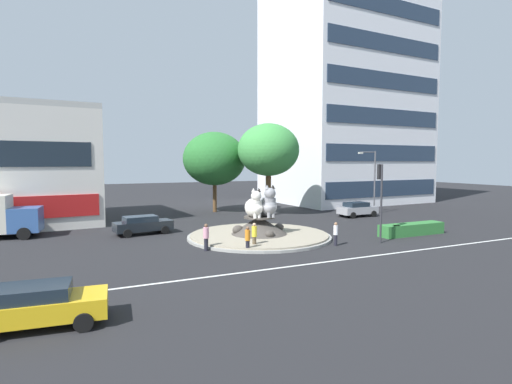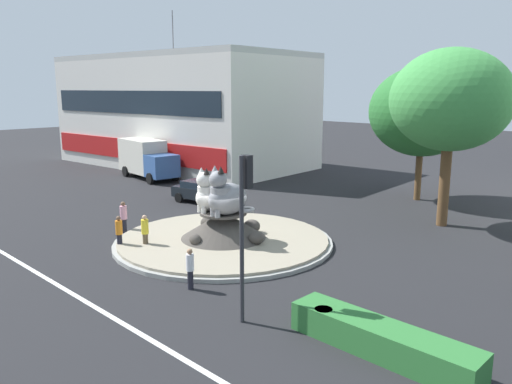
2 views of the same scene
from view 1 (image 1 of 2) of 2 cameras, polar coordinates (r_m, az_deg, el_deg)
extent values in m
plane|color=black|center=(30.22, 0.46, -6.49)|extent=(160.00, 160.00, 0.00)
cube|color=silver|center=(23.29, 9.31, -9.84)|extent=(112.00, 0.20, 0.01)
cylinder|color=gray|center=(30.21, 0.46, -6.32)|extent=(10.71, 10.71, 0.18)
cylinder|color=gray|center=(30.18, 0.46, -6.05)|extent=(10.28, 10.28, 0.12)
cone|color=#423D38|center=(30.06, 0.46, -4.71)|extent=(4.18, 4.18, 1.31)
cylinder|color=#423D38|center=(29.97, 0.46, -3.59)|extent=(2.30, 2.30, 0.12)
ellipsoid|color=#423D38|center=(31.28, 3.29, -5.01)|extent=(0.75, 0.69, 0.60)
ellipsoid|color=#423D38|center=(31.67, -0.11, -4.81)|extent=(0.85, 0.89, 0.68)
ellipsoid|color=#423D38|center=(29.76, -2.56, -5.40)|extent=(0.86, 0.63, 0.69)
ellipsoid|color=#423D38|center=(28.55, 1.95, -5.99)|extent=(0.66, 0.51, 0.53)
ellipsoid|color=silver|center=(29.49, -0.34, -2.25)|extent=(1.32, 1.96, 1.38)
cylinder|color=silver|center=(29.12, -0.07, -2.03)|extent=(0.95, 0.95, 0.86)
sphere|color=silver|center=(28.92, 0.03, -0.58)|extent=(0.76, 0.76, 0.76)
torus|color=silver|center=(30.38, -0.33, -3.10)|extent=(0.99, 0.99, 0.17)
cone|color=black|center=(28.96, 0.41, 0.30)|extent=(0.33, 0.33, 0.31)
cone|color=silver|center=(28.81, -0.36, 0.28)|extent=(0.33, 0.33, 0.31)
cylinder|color=silver|center=(28.97, 0.44, -3.40)|extent=(0.24, 0.24, 0.34)
cylinder|color=silver|center=(28.86, -0.14, -3.43)|extent=(0.24, 0.24, 0.34)
ellipsoid|color=gray|center=(29.93, 1.56, -2.02)|extent=(1.46, 2.17, 1.51)
cylinder|color=gray|center=(29.53, 1.88, -1.78)|extent=(1.05, 1.05, 0.95)
sphere|color=gray|center=(29.32, 2.00, -0.20)|extent=(0.83, 0.83, 0.83)
torus|color=gray|center=(30.92, 1.53, -2.95)|extent=(1.13, 1.13, 0.19)
cone|color=black|center=(29.37, 2.41, 0.75)|extent=(0.36, 0.36, 0.34)
cone|color=gray|center=(29.19, 1.59, 0.73)|extent=(0.36, 0.36, 0.34)
cylinder|color=gray|center=(29.38, 2.44, -3.26)|extent=(0.26, 0.26, 0.38)
cylinder|color=gray|center=(29.24, 1.82, -3.30)|extent=(0.26, 0.26, 0.38)
cylinder|color=#2D2D33|center=(29.20, 17.36, -1.62)|extent=(0.14, 0.14, 5.50)
cube|color=black|center=(29.23, 17.19, 2.76)|extent=(0.34, 0.27, 1.05)
sphere|color=red|center=(29.29, 17.11, 3.39)|extent=(0.18, 0.18, 0.18)
sphere|color=#392706|center=(29.30, 17.10, 2.77)|extent=(0.18, 0.18, 0.18)
sphere|color=black|center=(29.31, 17.08, 2.15)|extent=(0.18, 0.18, 0.18)
cube|color=silver|center=(59.98, 12.47, 13.92)|extent=(20.35, 16.64, 31.50)
cube|color=#233347|center=(53.43, 17.72, 0.47)|extent=(18.44, 0.96, 2.05)
cube|color=#233347|center=(53.33, 17.83, 5.30)|extent=(18.44, 0.96, 2.05)
cube|color=#233347|center=(53.60, 17.95, 10.11)|extent=(18.44, 0.96, 2.05)
cube|color=#233347|center=(54.25, 18.06, 14.84)|extent=(18.44, 0.96, 2.05)
cube|color=#233347|center=(55.27, 18.18, 19.43)|extent=(18.44, 0.96, 2.05)
cube|color=#233347|center=(56.62, 18.30, 23.82)|extent=(18.44, 0.96, 2.05)
cube|color=#2D7033|center=(33.47, 21.21, -4.94)|extent=(5.75, 1.20, 0.90)
cylinder|color=brown|center=(45.47, -5.87, -0.82)|extent=(0.44, 0.44, 3.19)
ellipsoid|color=#286B2D|center=(45.29, -5.92, 4.73)|extent=(7.01, 7.01, 5.96)
cylinder|color=brown|center=(42.25, 1.77, -0.42)|extent=(0.58, 0.58, 4.34)
ellipsoid|color=#3D8E42|center=(42.12, 1.78, 6.02)|extent=(6.43, 6.43, 5.47)
cylinder|color=#4C4C51|center=(45.08, 16.49, 1.26)|extent=(0.16, 0.16, 6.78)
cylinder|color=#4C4C51|center=(44.63, 15.62, 5.48)|extent=(1.69, 0.48, 0.10)
cube|color=silver|center=(44.23, 14.63, 5.38)|extent=(0.50, 0.24, 0.16)
cylinder|color=black|center=(26.03, -7.09, -7.40)|extent=(0.27, 0.27, 0.81)
cylinder|color=pink|center=(25.88, -7.10, -5.77)|extent=(0.36, 0.36, 0.70)
sphere|color=brown|center=(25.81, -7.11, -4.75)|extent=(0.23, 0.23, 0.23)
cylinder|color=brown|center=(26.46, -0.24, -7.19)|extent=(0.26, 0.26, 0.78)
cylinder|color=yellow|center=(26.32, -0.24, -5.63)|extent=(0.34, 0.34, 0.68)
sphere|color=tan|center=(26.25, -0.24, -4.65)|extent=(0.23, 0.23, 0.23)
cylinder|color=black|center=(25.34, -1.19, -7.73)|extent=(0.25, 0.25, 0.76)
cylinder|color=orange|center=(25.20, -1.20, -6.15)|extent=(0.33, 0.33, 0.66)
sphere|color=brown|center=(25.13, -1.20, -5.16)|extent=(0.22, 0.22, 0.22)
cylinder|color=black|center=(27.83, 11.24, -6.74)|extent=(0.23, 0.23, 0.75)
cylinder|color=silver|center=(27.71, 11.26, -5.33)|extent=(0.30, 0.30, 0.65)
sphere|color=#936B4C|center=(27.64, 11.27, -4.45)|extent=(0.21, 0.21, 0.21)
cube|color=black|center=(32.70, -15.72, -4.63)|extent=(4.57, 2.26, 0.70)
cube|color=#19232D|center=(32.56, -16.11, -3.67)|extent=(2.63, 1.81, 0.43)
cylinder|color=black|center=(34.00, -13.77, -4.85)|extent=(0.66, 0.30, 0.64)
cylinder|color=black|center=(32.39, -12.80, -5.29)|extent=(0.66, 0.30, 0.64)
cylinder|color=black|center=(33.21, -18.54, -5.17)|extent=(0.66, 0.30, 0.64)
cylinder|color=black|center=(31.56, -17.79, -5.65)|extent=(0.66, 0.30, 0.64)
cube|color=gold|center=(16.15, -28.48, -14.30)|extent=(4.61, 2.25, 0.70)
cube|color=#19232D|center=(16.02, -29.36, -12.31)|extent=(2.64, 1.84, 0.46)
cylinder|color=black|center=(16.95, -22.87, -14.47)|extent=(0.66, 0.28, 0.64)
cylinder|color=black|center=(15.24, -23.29, -16.65)|extent=(0.66, 0.28, 0.64)
cube|color=#99999E|center=(42.77, 14.23, -2.49)|extent=(4.11, 1.86, 0.72)
cube|color=#19232D|center=(42.57, 14.04, -1.73)|extent=(2.31, 1.61, 0.45)
cylinder|color=black|center=(44.35, 14.80, -2.74)|extent=(0.64, 0.23, 0.64)
cylinder|color=black|center=(43.04, 16.36, -2.98)|extent=(0.64, 0.23, 0.64)
cylinder|color=black|center=(42.64, 12.07, -2.97)|extent=(0.64, 0.23, 0.64)
cylinder|color=black|center=(41.28, 13.60, -3.24)|extent=(0.64, 0.23, 0.64)
cube|color=#335693|center=(34.80, -29.87, -3.38)|extent=(2.33, 2.49, 1.81)
cylinder|color=black|center=(36.00, -29.34, -4.57)|extent=(0.93, 0.41, 0.90)
cylinder|color=black|center=(33.83, -30.09, -5.14)|extent=(0.93, 0.41, 0.90)
cylinder|color=#2D4233|center=(31.97, 19.28, -5.32)|extent=(0.56, 0.56, 0.90)
camera|label=2|loc=(32.62, 46.17, 6.28)|focal=35.74mm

